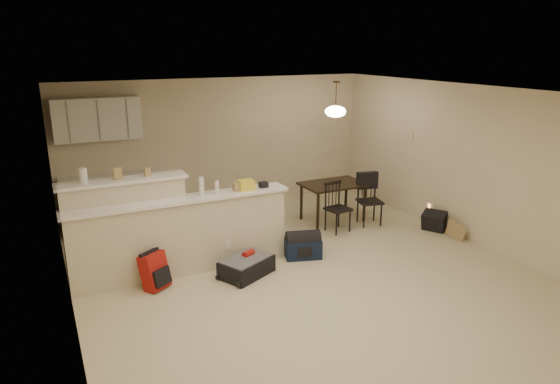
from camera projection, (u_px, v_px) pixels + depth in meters
room at (310, 190)px, 6.54m from camera, size 7.00×7.02×2.50m
breakfast_bar at (162, 233)px, 6.82m from camera, size 3.08×0.58×1.39m
upper_cabinets at (97, 119)px, 8.28m from camera, size 1.40×0.34×0.70m
kitchen_counter at (119, 202)px, 8.66m from camera, size 1.80×0.60×0.90m
thermostat at (411, 135)px, 9.07m from camera, size 0.02×0.12×0.12m
jar at (83, 176)px, 6.30m from camera, size 0.10×0.10×0.20m
cereal_box at (118, 174)px, 6.49m from camera, size 0.10×0.07×0.16m
small_box at (148, 172)px, 6.66m from camera, size 0.08×0.06×0.12m
bottle_a at (202, 186)px, 6.82m from camera, size 0.07×0.07×0.26m
bottle_b at (217, 187)px, 6.92m from camera, size 0.06×0.06×0.18m
bag_lump at (246, 185)px, 7.11m from camera, size 0.22×0.18×0.14m
pouch at (263, 185)px, 7.24m from camera, size 0.12×0.10×0.08m
extra_item_x at (238, 187)px, 7.06m from camera, size 0.12×0.10×0.12m
dining_table at (333, 188)px, 8.95m from camera, size 1.12×0.75×0.70m
pendant_lamp at (336, 111)px, 8.56m from camera, size 0.36×0.36×0.62m
dining_chair_near at (338, 207)px, 8.47m from camera, size 0.42×0.41×0.85m
dining_chair_far at (370, 200)px, 8.79m from camera, size 0.47×0.45×0.90m
suitcase at (247, 267)px, 6.91m from camera, size 0.85×0.73×0.24m
red_backpack at (154, 271)px, 6.51m from camera, size 0.38×0.34×0.48m
navy_duffel at (303, 248)px, 7.48m from camera, size 0.59×0.43×0.29m
black_daypack at (434, 221)px, 8.57m from camera, size 0.41×0.46×0.33m
cardboard_sheet at (456, 231)px, 8.19m from camera, size 0.03×0.37×0.28m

